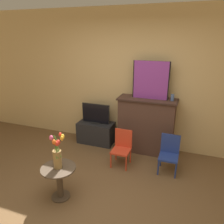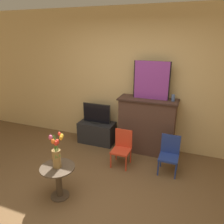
% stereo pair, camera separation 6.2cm
% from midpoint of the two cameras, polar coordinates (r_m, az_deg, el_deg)
% --- Properties ---
extents(ground_plane, '(14.00, 14.00, 0.00)m').
position_cam_midpoint_polar(ground_plane, '(3.14, -5.79, -24.93)').
color(ground_plane, brown).
extents(wall_back, '(8.00, 0.06, 2.70)m').
position_cam_midpoint_polar(wall_back, '(4.33, 6.40, 8.14)').
color(wall_back, tan).
rests_on(wall_back, ground).
extents(fireplace_mantel, '(1.10, 0.44, 1.08)m').
position_cam_midpoint_polar(fireplace_mantel, '(4.27, 9.53, -3.36)').
color(fireplace_mantel, '#4C3328').
rests_on(fireplace_mantel, ground).
extents(painting, '(0.66, 0.03, 0.69)m').
position_cam_midpoint_polar(painting, '(4.02, 10.70, 8.11)').
color(painting, black).
rests_on(painting, fireplace_mantel).
extents(mantel_candle, '(0.06, 0.06, 0.12)m').
position_cam_midpoint_polar(mantel_candle, '(4.03, 16.13, 3.56)').
color(mantel_candle, '#4C6699').
rests_on(mantel_candle, fireplace_mantel).
extents(tv_stand, '(0.75, 0.39, 0.45)m').
position_cam_midpoint_polar(tv_stand, '(4.69, -3.58, -5.35)').
color(tv_stand, '#232326').
rests_on(tv_stand, ground).
extents(tv_monitor, '(0.60, 0.12, 0.41)m').
position_cam_midpoint_polar(tv_monitor, '(4.53, -3.66, -0.45)').
color(tv_monitor, black).
rests_on(tv_monitor, tv_stand).
extents(chair_red, '(0.31, 0.31, 0.63)m').
position_cam_midpoint_polar(chair_red, '(3.88, 3.12, -8.94)').
color(chair_red, red).
rests_on(chair_red, ground).
extents(chair_blue, '(0.31, 0.31, 0.63)m').
position_cam_midpoint_polar(chair_blue, '(3.81, 15.21, -10.23)').
color(chair_blue, navy).
rests_on(chair_blue, ground).
extents(side_table, '(0.48, 0.48, 0.49)m').
position_cam_midpoint_polar(side_table, '(3.25, -13.27, -16.28)').
color(side_table, '#4C3D2D').
rests_on(side_table, ground).
extents(vase_tulips, '(0.24, 0.20, 0.51)m').
position_cam_midpoint_polar(vase_tulips, '(3.04, -13.72, -10.53)').
color(vase_tulips, olive).
rests_on(vase_tulips, side_table).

